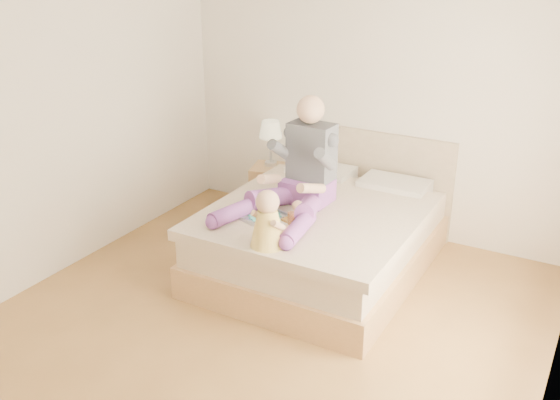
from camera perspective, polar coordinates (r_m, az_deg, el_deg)
The scene contains 7 objects.
room at distance 4.19m, azimuth -0.77°, elevation 5.90°, with size 4.02×4.22×2.71m.
bed at distance 5.55m, azimuth 4.16°, elevation -3.02°, with size 1.70×2.18×1.00m.
nightstand at distance 6.65m, azimuth -0.67°, elevation 0.96°, with size 0.51×0.48×0.52m.
lamp at distance 6.48m, azimuth -0.87°, elevation 6.25°, with size 0.24×0.24×0.48m.
adult at distance 5.24m, azimuth 1.76°, elevation 2.26°, with size 0.81×1.16×0.96m.
tray at distance 5.04m, azimuth -0.71°, elevation -1.68°, with size 0.50×0.44×0.12m.
baby at distance 4.60m, azimuth -1.04°, elevation -2.13°, with size 0.32×0.40×0.44m.
Camera 1 is at (2.10, -3.46, 2.72)m, focal length 40.00 mm.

